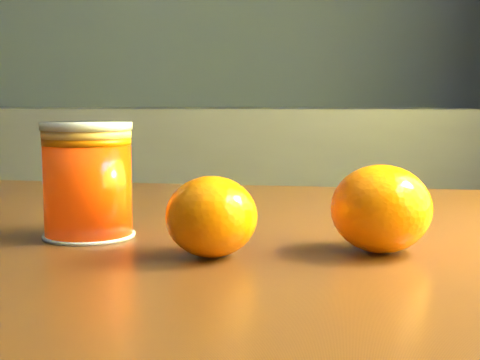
{
  "coord_description": "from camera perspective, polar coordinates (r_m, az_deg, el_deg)",
  "views": [
    {
      "loc": [
        1.01,
        -0.47,
        0.92
      ],
      "look_at": [
        1.0,
        0.1,
        0.85
      ],
      "focal_mm": 50.0,
      "sensor_mm": 36.0,
      "label": 1
    }
  ],
  "objects": [
    {
      "name": "orange_front",
      "position": [
        0.53,
        11.95,
        -2.41
      ],
      "size": [
        0.09,
        0.09,
        0.07
      ],
      "primitive_type": "ellipsoid",
      "rotation": [
        0.0,
        0.0,
        0.17
      ],
      "color": "orange",
      "rests_on": "table"
    },
    {
      "name": "orange_back",
      "position": [
        0.5,
        -2.46,
        -3.13
      ],
      "size": [
        0.09,
        0.09,
        0.06
      ],
      "primitive_type": "ellipsoid",
      "rotation": [
        0.0,
        0.0,
        0.37
      ],
      "color": "orange",
      "rests_on": "table"
    },
    {
      "name": "juice_glass",
      "position": [
        0.59,
        -12.86,
        -0.06
      ],
      "size": [
        0.08,
        0.08,
        0.1
      ],
      "rotation": [
        0.0,
        0.0,
        -0.13
      ],
      "color": "#FE3A05",
      "rests_on": "table"
    }
  ]
}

